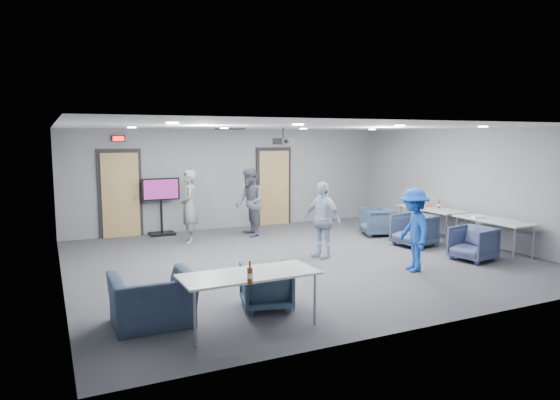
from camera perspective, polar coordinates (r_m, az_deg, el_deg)
name	(u,v)px	position (r m, az deg, el deg)	size (l,w,h in m)	color
floor	(301,259)	(10.34, 2.37, -6.73)	(9.00, 9.00, 0.00)	#323439
ceiling	(301,126)	(10.04, 2.45, 8.41)	(9.00, 9.00, 0.00)	white
wall_back	(233,179)	(13.75, -5.35, 2.43)	(9.00, 0.02, 2.70)	gray
wall_front	(443,225)	(6.85, 18.15, -2.74)	(9.00, 0.02, 2.70)	gray
wall_left	(58,207)	(8.96, -24.00, -0.73)	(0.02, 8.00, 2.70)	gray
wall_right	(466,185)	(12.82, 20.54, 1.65)	(0.02, 8.00, 2.70)	gray
door_left	(120,194)	(13.03, -17.77, 0.61)	(1.06, 0.17, 2.24)	black
door_right	(274,187)	(14.19, -0.72, 1.47)	(1.06, 0.17, 2.24)	black
exit_sign	(118,139)	(12.93, -18.00, 6.69)	(0.32, 0.08, 0.16)	black
hvac_diffuser	(230,129)	(12.41, -5.71, 8.08)	(0.60, 0.60, 0.03)	black
downlights	(301,127)	(10.04, 2.45, 8.32)	(6.18, 3.78, 0.02)	white
person_a	(189,207)	(11.92, -10.40, -0.76)	(0.63, 0.41, 1.72)	gray
person_b	(250,202)	(12.55, -3.47, -0.24)	(0.84, 0.65, 1.73)	slate
person_c	(322,220)	(10.36, 4.83, -2.25)	(0.93, 0.39, 1.58)	#A8BCD8
person_d	(414,230)	(9.60, 15.02, -3.32)	(1.00, 0.58, 1.55)	#1A49AF
chair_right_a	(377,222)	(12.91, 11.05, -2.46)	(0.75, 0.77, 0.70)	#324056
chair_right_b	(414,230)	(11.82, 15.07, -3.35)	(0.80, 0.82, 0.75)	#35415B
chair_right_c	(473,244)	(10.86, 21.19, -4.67)	(0.74, 0.76, 0.69)	#3C4568
chair_front_a	(266,286)	(7.40, -1.60, -9.76)	(0.70, 0.73, 0.66)	#364A5E
chair_front_b	(153,300)	(6.94, -14.32, -11.02)	(1.07, 0.94, 0.70)	#35425C
table_right_a	(432,210)	(12.98, 16.94, -1.09)	(0.75, 1.81, 0.73)	#BCBEC1
table_right_b	(493,222)	(11.66, 23.21, -2.29)	(0.71, 1.71, 0.73)	#BCBEC1
table_front_left	(249,277)	(6.59, -3.55, -8.72)	(1.81, 0.78, 0.73)	#BCBEC1
bottle_front	(250,275)	(6.11, -3.45, -8.56)	(0.07, 0.07, 0.28)	#5E3110
bottle_right	(439,205)	(13.03, 17.72, -0.51)	(0.06, 0.06, 0.23)	#5E3110
snack_box	(429,206)	(13.17, 16.65, -0.67)	(0.19, 0.12, 0.04)	#CB4F32
wrapper	(478,217)	(11.71, 21.72, -1.81)	(0.24, 0.16, 0.05)	white
tv_stand	(161,203)	(13.01, -13.43, -0.33)	(0.95, 0.45, 1.46)	black
projector	(283,141)	(10.92, 0.37, 6.76)	(0.43, 0.40, 0.36)	black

